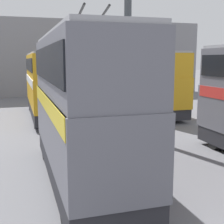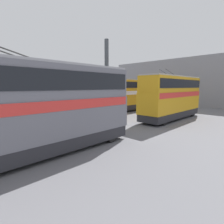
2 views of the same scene
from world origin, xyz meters
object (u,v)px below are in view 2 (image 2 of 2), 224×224
bus_right_far (122,93)px  oil_drum (97,118)px  person_by_right_row (7,123)px  bus_left_near (43,104)px  bus_right_near (27,95)px  bus_left_far (172,95)px

bus_right_far → oil_drum: size_ratio=12.74×
person_by_right_row → oil_drum: (8.67, -1.20, -0.47)m
bus_left_near → bus_right_far: bus_left_near is taller
bus_right_far → oil_drum: bearing=-158.3°
bus_left_near → oil_drum: bearing=32.3°
bus_right_far → bus_left_near: bearing=-152.4°
oil_drum → bus_right_far: bearing=21.7°
person_by_right_row → bus_left_near: bearing=178.9°
bus_right_near → person_by_right_row: bearing=-143.1°
bus_left_far → bus_right_far: bus_left_far is taller
bus_left_far → bus_right_near: bearing=148.2°
oil_drum → person_by_right_row: bearing=172.1°
bus_left_near → bus_right_far: size_ratio=1.07×
bus_left_far → person_by_right_row: (-15.72, 6.52, -2.00)m
person_by_right_row → oil_drum: size_ratio=1.99×
bus_left_near → bus_right_far: 17.89m
person_by_right_row → bus_right_near: bearing=-56.3°
bus_right_near → person_by_right_row: bus_right_near is taller
person_by_right_row → oil_drum: 8.76m
bus_right_near → bus_left_near: bearing=-104.2°
bus_left_far → bus_right_far: bearing=87.4°
bus_left_far → oil_drum: bus_left_far is taller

